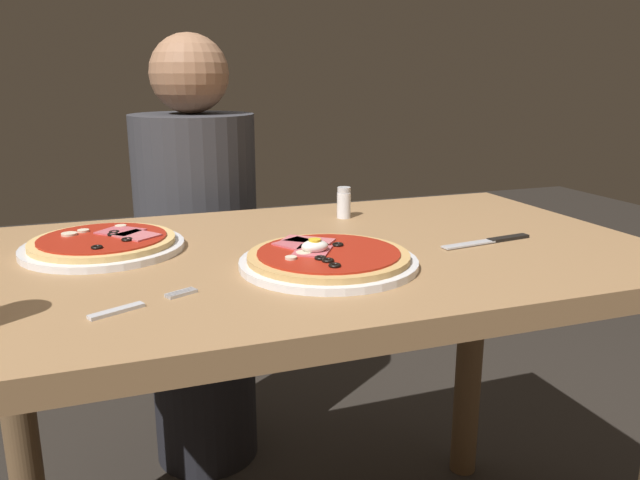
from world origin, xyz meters
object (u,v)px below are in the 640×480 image
(pizza_across_left, at_px, (104,244))
(salt_shaker, at_px, (344,203))
(knife, at_px, (492,240))
(dining_table, at_px, (314,318))
(diner_person, at_px, (199,270))
(pizza_foreground, at_px, (328,259))
(fork, at_px, (137,305))

(pizza_across_left, xyz_separation_m, salt_shaker, (0.50, 0.10, 0.02))
(pizza_across_left, distance_m, knife, 0.70)
(dining_table, distance_m, pizza_across_left, 0.40)
(knife, xyz_separation_m, salt_shaker, (-0.18, 0.28, 0.03))
(salt_shaker, height_order, diner_person, diner_person)
(pizza_foreground, distance_m, fork, 0.32)
(knife, height_order, diner_person, diner_person)
(pizza_foreground, relative_size, diner_person, 0.24)
(fork, xyz_separation_m, salt_shaker, (0.46, 0.41, 0.03))
(pizza_foreground, bearing_deg, dining_table, 82.64)
(dining_table, relative_size, pizza_foreground, 4.23)
(dining_table, bearing_deg, pizza_across_left, 162.28)
(pizza_foreground, xyz_separation_m, fork, (-0.30, -0.09, -0.01))
(dining_table, height_order, salt_shaker, salt_shaker)
(knife, bearing_deg, fork, -168.99)
(pizza_foreground, xyz_separation_m, knife, (0.34, 0.04, -0.01))
(salt_shaker, bearing_deg, pizza_foreground, -116.03)
(knife, distance_m, diner_person, 0.86)
(fork, bearing_deg, pizza_foreground, 15.77)
(pizza_across_left, relative_size, fork, 1.87)
(pizza_foreground, bearing_deg, fork, -164.23)
(dining_table, distance_m, fork, 0.40)
(dining_table, bearing_deg, fork, -148.40)
(pizza_across_left, relative_size, knife, 1.43)
(pizza_foreground, relative_size, pizza_across_left, 1.03)
(pizza_across_left, relative_size, diner_person, 0.24)
(pizza_across_left, height_order, diner_person, diner_person)
(pizza_foreground, xyz_separation_m, pizza_across_left, (-0.34, 0.22, -0.00))
(diner_person, bearing_deg, dining_table, 99.89)
(diner_person, bearing_deg, salt_shaker, 121.12)
(pizza_across_left, relative_size, salt_shaker, 4.16)
(fork, bearing_deg, knife, 11.01)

